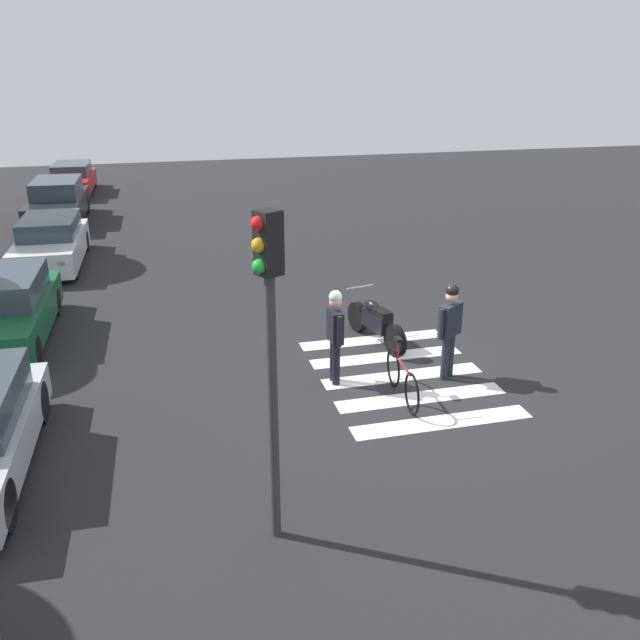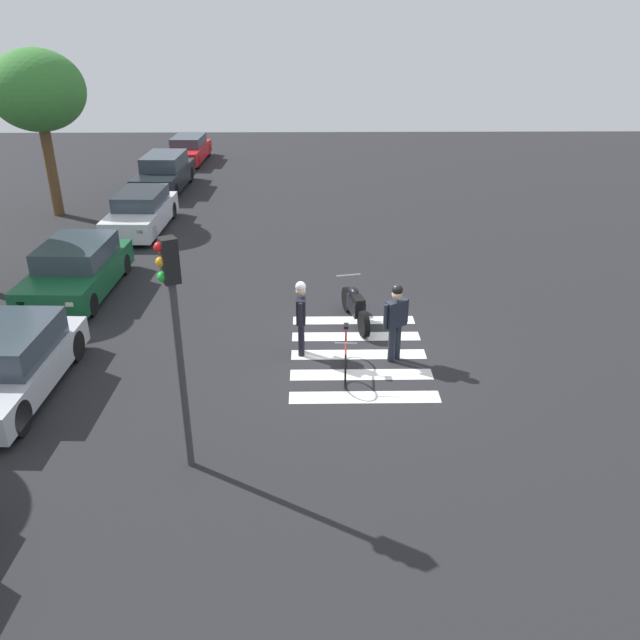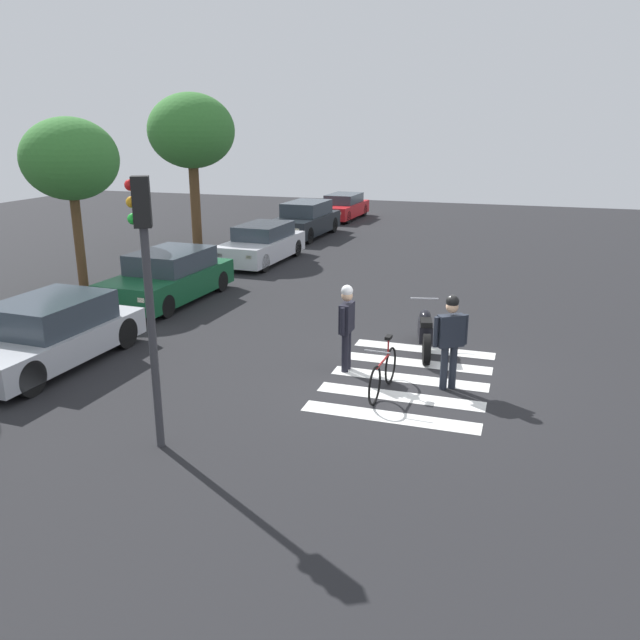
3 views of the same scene
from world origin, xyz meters
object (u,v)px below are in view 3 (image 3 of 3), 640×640
at_px(officer_on_foot, 450,335).
at_px(traffic_light_pole, 146,272).
at_px(car_white_van, 262,244).
at_px(car_red_convertible, 343,207).
at_px(police_motorcycle, 425,332).
at_px(officer_by_motorcycle, 347,322).
at_px(car_green_compact, 169,277).
at_px(leaning_bicycle, 383,373).
at_px(car_black_suv, 305,220).
at_px(car_silver_sedan, 49,334).

height_order(officer_on_foot, traffic_light_pole, traffic_light_pole).
relative_size(car_white_van, car_red_convertible, 0.99).
relative_size(police_motorcycle, officer_by_motorcycle, 1.21).
bearing_deg(car_white_van, officer_by_motorcycle, -148.30).
distance_m(police_motorcycle, car_green_compact, 7.79).
bearing_deg(officer_on_foot, officer_by_motorcycle, 81.23).
bearing_deg(car_red_convertible, leaning_bicycle, -162.14).
relative_size(leaning_bicycle, car_red_convertible, 0.40).
xyz_separation_m(officer_by_motorcycle, car_black_suv, (15.00, 6.10, -0.30)).
xyz_separation_m(car_silver_sedan, traffic_light_pole, (-2.44, -4.05, 2.10)).
bearing_deg(car_black_suv, officer_on_foot, -151.94).
relative_size(police_motorcycle, car_white_van, 0.49).
xyz_separation_m(officer_on_foot, car_white_van, (9.66, 7.83, -0.41)).
relative_size(car_red_convertible, traffic_light_pole, 1.08).
relative_size(leaning_bicycle, car_silver_sedan, 0.42).
bearing_deg(car_red_convertible, car_black_suv, 179.56).
distance_m(car_green_compact, car_red_convertible, 17.18).
xyz_separation_m(leaning_bicycle, officer_on_foot, (0.59, -1.11, 0.67)).
relative_size(leaning_bicycle, car_white_van, 0.41).
bearing_deg(officer_by_motorcycle, leaning_bicycle, -133.49).
bearing_deg(car_green_compact, officer_by_motorcycle, -120.64).
xyz_separation_m(leaning_bicycle, traffic_light_pole, (-3.05, 2.82, 2.36)).
bearing_deg(car_silver_sedan, officer_by_motorcycle, -75.65).
bearing_deg(car_silver_sedan, officer_on_foot, -81.48).
xyz_separation_m(leaning_bicycle, car_white_van, (10.25, 6.72, 0.26)).
relative_size(car_black_suv, car_red_convertible, 1.07).
relative_size(officer_on_foot, car_black_suv, 0.39).
bearing_deg(car_silver_sedan, police_motorcycle, -66.83).
relative_size(officer_on_foot, car_white_van, 0.42).
distance_m(car_green_compact, car_black_suv, 11.34).
bearing_deg(officer_on_foot, car_black_suv, 28.06).
height_order(police_motorcycle, traffic_light_pole, traffic_light_pole).
distance_m(police_motorcycle, officer_by_motorcycle, 2.14).
bearing_deg(car_black_suv, police_motorcycle, -151.05).
xyz_separation_m(car_green_compact, car_black_suv, (11.34, -0.09, 0.06)).
height_order(officer_on_foot, car_red_convertible, officer_on_foot).
height_order(police_motorcycle, officer_on_foot, officer_on_foot).
distance_m(officer_on_foot, car_green_compact, 9.17).
height_order(car_silver_sedan, car_black_suv, car_black_suv).
xyz_separation_m(officer_on_foot, officer_by_motorcycle, (0.32, 2.06, -0.04)).
xyz_separation_m(police_motorcycle, car_black_suv, (13.42, 7.42, 0.27)).
bearing_deg(car_silver_sedan, car_white_van, -0.75).
xyz_separation_m(officer_by_motorcycle, car_silver_sedan, (-1.51, 5.91, -0.37)).
distance_m(car_silver_sedan, car_red_convertible, 22.36).
xyz_separation_m(police_motorcycle, officer_by_motorcycle, (-1.58, 1.32, 0.56)).
relative_size(car_black_suv, traffic_light_pole, 1.16).
bearing_deg(officer_on_foot, police_motorcycle, 21.37).
bearing_deg(police_motorcycle, officer_by_motorcycle, 140.18).
height_order(police_motorcycle, car_white_van, car_white_van).
bearing_deg(car_white_van, leaning_bicycle, -146.73).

